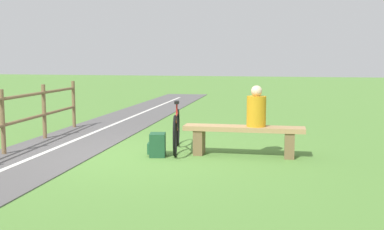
{
  "coord_description": "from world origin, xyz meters",
  "views": [
    {
      "loc": [
        -3.0,
        7.18,
        1.61
      ],
      "look_at": [
        -1.27,
        0.66,
        0.8
      ],
      "focal_mm": 42.83,
      "sensor_mm": 36.0,
      "label": 1
    }
  ],
  "objects": [
    {
      "name": "ground_plane",
      "position": [
        0.0,
        0.0,
        0.0
      ],
      "size": [
        80.0,
        80.0,
        0.0
      ],
      "primitive_type": "plane",
      "color": "#548438"
    },
    {
      "name": "bench",
      "position": [
        -1.88,
        -0.44,
        0.36
      ],
      "size": [
        2.06,
        0.52,
        0.51
      ],
      "rotation": [
        0.0,
        0.0,
        0.07
      ],
      "color": "#A88456",
      "rests_on": "ground_plane"
    },
    {
      "name": "bicycle",
      "position": [
        -0.65,
        -0.57,
        0.37
      ],
      "size": [
        0.46,
        1.67,
        0.88
      ],
      "rotation": [
        0.0,
        0.0,
        1.82
      ],
      "color": "black",
      "rests_on": "ground_plane"
    },
    {
      "name": "person_seated",
      "position": [
        -2.09,
        -0.45,
        0.8
      ],
      "size": [
        0.34,
        0.34,
        0.69
      ],
      "rotation": [
        0.0,
        0.0,
        0.07
      ],
      "color": "orange",
      "rests_on": "bench"
    },
    {
      "name": "backpack",
      "position": [
        -0.48,
        -0.02,
        0.19
      ],
      "size": [
        0.36,
        0.38,
        0.39
      ],
      "rotation": [
        0.0,
        0.0,
        4.97
      ],
      "color": "#1E4C2D",
      "rests_on": "ground_plane"
    }
  ]
}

